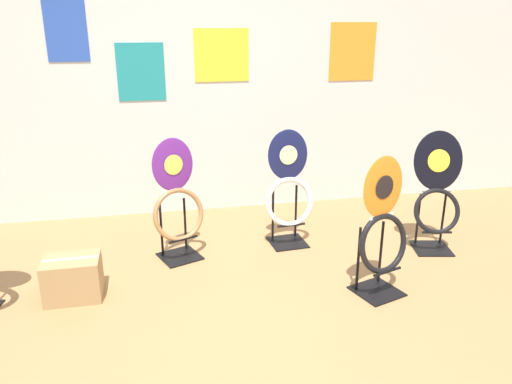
% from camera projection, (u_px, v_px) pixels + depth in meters
% --- Properties ---
extents(ground_plane, '(14.00, 14.00, 0.00)m').
position_uv_depth(ground_plane, '(263.00, 369.00, 2.57)').
color(ground_plane, '#A37547').
extents(wall_back, '(8.00, 0.07, 2.60)m').
position_uv_depth(wall_back, '(205.00, 68.00, 4.35)').
color(wall_back, silver).
rests_on(wall_back, ground_plane).
extents(toilet_seat_display_orange_sun, '(0.41, 0.35, 0.93)m').
position_uv_depth(toilet_seat_display_orange_sun, '(382.00, 233.00, 3.16)').
color(toilet_seat_display_orange_sun, black).
rests_on(toilet_seat_display_orange_sun, ground_plane).
extents(toilet_seat_display_jazz_black, '(0.40, 0.34, 0.92)m').
position_uv_depth(toilet_seat_display_jazz_black, '(437.00, 194.00, 3.79)').
color(toilet_seat_display_jazz_black, black).
rests_on(toilet_seat_display_jazz_black, ground_plane).
extents(toilet_seat_display_navy_moon, '(0.40, 0.30, 0.92)m').
position_uv_depth(toilet_seat_display_navy_moon, '(289.00, 191.00, 3.88)').
color(toilet_seat_display_navy_moon, black).
rests_on(toilet_seat_display_navy_moon, ground_plane).
extents(toilet_seat_display_purple_note, '(0.42, 0.36, 0.91)m').
position_uv_depth(toilet_seat_display_purple_note, '(177.00, 203.00, 3.64)').
color(toilet_seat_display_purple_note, black).
rests_on(toilet_seat_display_purple_note, ground_plane).
extents(storage_box, '(0.35, 0.26, 0.27)m').
position_uv_depth(storage_box, '(73.00, 278.00, 3.20)').
color(storage_box, '#A37F51').
rests_on(storage_box, ground_plane).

